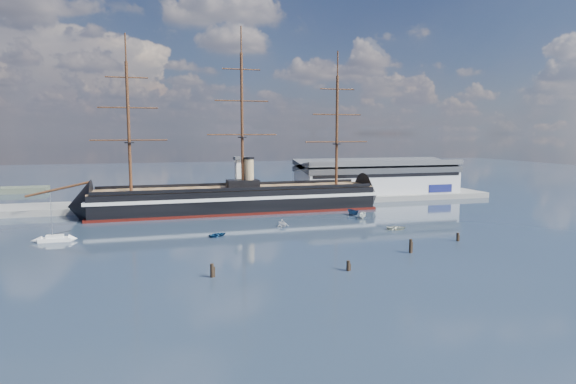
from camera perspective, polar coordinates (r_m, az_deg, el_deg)
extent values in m
plane|color=#212E3D|center=(135.83, -4.21, -3.65)|extent=(600.00, 600.00, 0.00)
cube|color=slate|center=(172.64, -3.39, -1.38)|extent=(180.00, 18.00, 2.00)
cube|color=#B7BABC|center=(191.60, 10.48, 1.45)|extent=(62.00, 20.00, 10.00)
cube|color=#3F4247|center=(191.16, 10.52, 3.12)|extent=(63.00, 21.00, 2.00)
cube|color=silver|center=(167.26, -5.53, 1.44)|extent=(4.00, 4.00, 14.00)
cube|color=#3F4247|center=(166.72, -5.56, 4.01)|extent=(5.00, 5.00, 1.00)
cube|color=black|center=(154.42, -6.09, -0.89)|extent=(88.11, 16.60, 7.00)
cube|color=silver|center=(154.27, -6.10, -0.45)|extent=(90.11, 16.85, 1.00)
cube|color=#400D09|center=(154.96, -6.08, -2.23)|extent=(90.11, 16.81, 0.90)
cone|color=black|center=(153.63, -23.45, -1.58)|extent=(14.11, 15.77, 15.68)
cone|color=black|center=(168.65, 9.67, -0.39)|extent=(11.11, 15.75, 15.68)
cube|color=brown|center=(153.98, -6.11, 0.44)|extent=(88.10, 15.32, 0.40)
cube|color=black|center=(154.18, -5.39, 0.98)|extent=(10.04, 6.07, 2.50)
cylinder|color=tan|center=(154.23, -4.67, 2.29)|extent=(3.20, 3.20, 9.00)
cylinder|color=#381E0F|center=(153.82, -25.57, 0.32)|extent=(17.76, 0.82, 4.43)
cylinder|color=#381E0F|center=(150.91, -18.37, 7.30)|extent=(0.90, 0.90, 38.00)
cylinder|color=#381E0F|center=(153.41, -5.47, 8.35)|extent=(0.90, 0.90, 42.00)
cylinder|color=#381E0F|center=(162.29, 5.81, 7.21)|extent=(0.90, 0.90, 36.00)
cube|color=white|center=(124.36, -25.89, -5.10)|extent=(7.07, 2.14, 0.94)
cube|color=white|center=(124.21, -25.91, -4.76)|extent=(3.77, 1.54, 0.75)
cylinder|color=#B2B2B7|center=(123.46, -26.25, -2.54)|extent=(0.15, 0.15, 10.33)
imported|color=navy|center=(118.92, -8.29, -5.23)|extent=(2.37, 3.10, 1.35)
imported|color=white|center=(143.71, 8.85, -3.13)|extent=(5.67, 4.42, 2.16)
imported|color=white|center=(129.75, -0.66, -4.13)|extent=(6.66, 4.41, 2.25)
imported|color=beige|center=(128.98, 12.74, -4.37)|extent=(1.89, 3.32, 1.46)
imported|color=navy|center=(149.04, 7.75, -2.75)|extent=(6.11, 3.44, 2.31)
cylinder|color=black|center=(86.08, -8.98, -9.96)|extent=(0.64, 0.64, 3.13)
cylinder|color=black|center=(89.65, 7.14, -9.24)|extent=(0.64, 0.64, 2.58)
cylinder|color=black|center=(104.89, 14.30, -7.02)|extent=(0.64, 0.64, 3.67)
cylinder|color=black|center=(119.38, 19.45, -5.51)|extent=(0.64, 0.64, 2.65)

